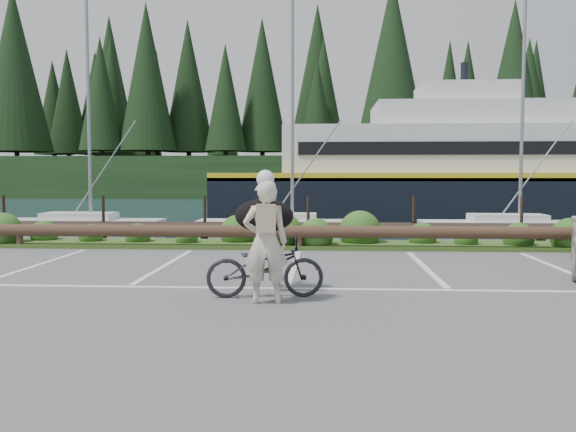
# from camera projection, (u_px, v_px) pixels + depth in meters

# --- Properties ---
(ground) EXTENTS (72.00, 72.00, 0.00)m
(ground) POSITION_uv_depth(u_px,v_px,m) (288.00, 284.00, 10.24)
(ground) COLOR #535255
(harbor_backdrop) EXTENTS (170.00, 160.00, 30.00)m
(harbor_backdrop) POSITION_uv_depth(u_px,v_px,m) (323.00, 186.00, 88.36)
(harbor_backdrop) COLOR #1A3040
(harbor_backdrop) RESTS_ON ground
(vegetation_strip) EXTENTS (34.00, 1.60, 0.10)m
(vegetation_strip) POSITION_uv_depth(u_px,v_px,m) (300.00, 245.00, 15.52)
(vegetation_strip) COLOR #3D5B21
(vegetation_strip) RESTS_ON ground
(log_rail) EXTENTS (32.00, 0.30, 0.60)m
(log_rail) POSITION_uv_depth(u_px,v_px,m) (299.00, 250.00, 14.82)
(log_rail) COLOR #443021
(log_rail) RESTS_ON ground
(bicycle) EXTENTS (1.82, 0.82, 0.92)m
(bicycle) POSITION_uv_depth(u_px,v_px,m) (265.00, 267.00, 9.14)
(bicycle) COLOR black
(bicycle) RESTS_ON ground
(cyclist) EXTENTS (0.69, 0.50, 1.77)m
(cyclist) POSITION_uv_depth(u_px,v_px,m) (266.00, 242.00, 8.70)
(cyclist) COLOR beige
(cyclist) RESTS_ON ground
(dog) EXTENTS (0.56, 0.98, 0.54)m
(dog) POSITION_uv_depth(u_px,v_px,m) (264.00, 216.00, 9.65)
(dog) COLOR black
(dog) RESTS_ON bicycle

